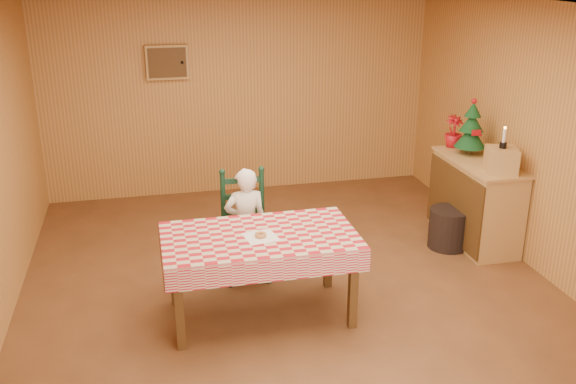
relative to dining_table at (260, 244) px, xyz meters
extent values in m
plane|color=brown|center=(0.36, 0.29, -0.69)|extent=(6.00, 6.00, 0.00)
cube|color=#C48B46|center=(0.36, 3.29, 0.61)|extent=(5.00, 0.10, 2.60)
cube|color=#C48B46|center=(2.86, 0.29, 0.61)|extent=(0.10, 6.00, 2.60)
cube|color=#A9703E|center=(0.36, 0.29, 1.91)|extent=(5.00, 6.00, 0.10)
cube|color=tan|center=(-0.54, 3.23, 1.06)|extent=(0.52, 0.08, 0.42)
cube|color=#523416|center=(-0.54, 3.18, 1.06)|extent=(0.46, 0.02, 0.36)
sphere|color=black|center=(-0.36, 3.17, 1.06)|extent=(0.04, 0.04, 0.04)
cube|color=#523416|center=(0.00, 0.00, 0.03)|extent=(1.60, 0.90, 0.06)
cube|color=#523416|center=(-0.72, -0.37, -0.34)|extent=(0.07, 0.07, 0.69)
cube|color=#523416|center=(0.72, -0.37, -0.34)|extent=(0.07, 0.07, 0.69)
cube|color=#523416|center=(-0.72, 0.37, -0.34)|extent=(0.07, 0.07, 0.69)
cube|color=#523416|center=(0.72, 0.37, -0.34)|extent=(0.07, 0.07, 0.69)
cube|color=#B01722|center=(0.00, 0.00, 0.07)|extent=(1.64, 0.94, 0.02)
cube|color=#B01722|center=(0.00, -0.47, -0.03)|extent=(1.64, 0.02, 0.18)
cube|color=#B01722|center=(0.00, 0.47, -0.03)|extent=(1.64, 0.02, 0.18)
cube|color=#2B5426|center=(-0.82, 0.00, -0.03)|extent=(0.02, 0.94, 0.18)
cube|color=#2B5426|center=(0.82, 0.00, -0.03)|extent=(0.02, 0.94, 0.18)
cube|color=black|center=(0.00, 0.73, -0.26)|extent=(0.44, 0.40, 0.04)
cylinder|color=black|center=(-0.19, 0.56, -0.48)|extent=(0.04, 0.04, 0.41)
cylinder|color=black|center=(0.19, 0.56, -0.48)|extent=(0.04, 0.04, 0.41)
cylinder|color=black|center=(-0.19, 0.90, -0.48)|extent=(0.04, 0.04, 0.41)
cylinder|color=black|center=(0.19, 0.90, -0.48)|extent=(0.04, 0.04, 0.41)
cylinder|color=black|center=(-0.19, 0.90, 0.06)|extent=(0.05, 0.05, 0.60)
sphere|color=black|center=(-0.19, 0.90, 0.36)|extent=(0.06, 0.06, 0.06)
cylinder|color=black|center=(0.19, 0.90, 0.06)|extent=(0.05, 0.05, 0.60)
sphere|color=black|center=(0.19, 0.90, 0.36)|extent=(0.06, 0.06, 0.06)
cube|color=black|center=(0.00, 0.90, -0.06)|extent=(0.38, 0.03, 0.05)
cube|color=black|center=(0.00, 0.90, 0.10)|extent=(0.38, 0.03, 0.05)
cube|color=black|center=(0.00, 0.90, 0.26)|extent=(0.38, 0.03, 0.05)
imported|color=white|center=(0.00, 0.73, -0.13)|extent=(0.41, 0.27, 1.12)
cube|color=white|center=(0.00, -0.05, 0.08)|extent=(0.30, 0.30, 0.00)
torus|color=#B87642|center=(0.00, -0.05, 0.10)|extent=(0.13, 0.13, 0.03)
cube|color=tan|center=(2.59, 1.03, -0.24)|extent=(0.50, 1.20, 0.90)
cube|color=tan|center=(2.59, 1.03, 0.23)|extent=(0.54, 1.24, 0.03)
cube|color=#523416|center=(2.33, 1.03, -0.24)|extent=(0.02, 1.20, 0.80)
cube|color=tan|center=(2.59, 0.63, 0.37)|extent=(0.39, 0.39, 0.25)
cylinder|color=#523416|center=(2.59, 1.28, 0.28)|extent=(0.04, 0.04, 0.08)
cone|color=#0C3819|center=(2.59, 1.28, 0.44)|extent=(0.34, 0.34, 0.24)
cone|color=#0C3819|center=(2.59, 1.28, 0.60)|extent=(0.26, 0.26, 0.20)
cone|color=#0C3819|center=(2.59, 1.28, 0.74)|extent=(0.18, 0.18, 0.16)
sphere|color=#AB0F17|center=(2.59, 1.28, 0.83)|extent=(0.06, 0.06, 0.06)
cube|color=#AB0F17|center=(2.57, 1.13, 0.52)|extent=(0.10, 0.02, 0.06)
sphere|color=#AB0F17|center=(2.67, 1.22, 0.47)|extent=(0.04, 0.04, 0.04)
sphere|color=#AB0F17|center=(2.52, 1.33, 0.54)|extent=(0.04, 0.04, 0.04)
sphere|color=#AB0F17|center=(2.63, 1.37, 0.64)|extent=(0.04, 0.04, 0.04)
imported|color=#AB0F17|center=(2.54, 1.58, 0.42)|extent=(0.22, 0.22, 0.36)
cylinder|color=black|center=(2.59, 0.63, 0.52)|extent=(0.07, 0.07, 0.06)
cylinder|color=white|center=(2.59, 0.63, 0.62)|extent=(0.03, 0.03, 0.14)
sphere|color=orange|center=(2.59, 0.63, 0.70)|extent=(0.02, 0.02, 0.02)
cylinder|color=black|center=(2.25, 0.93, -0.47)|extent=(0.57, 0.57, 0.43)
camera|label=1|loc=(-0.88, -4.88, 2.28)|focal=40.00mm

